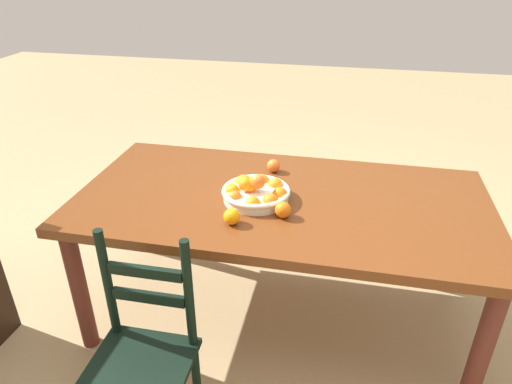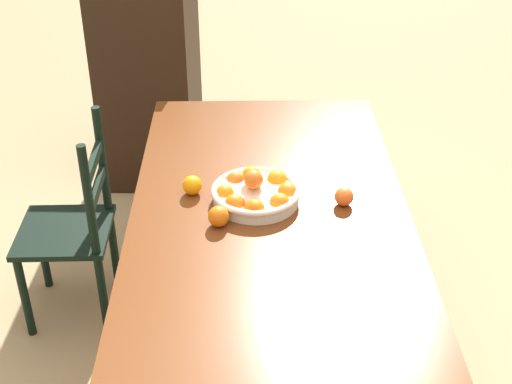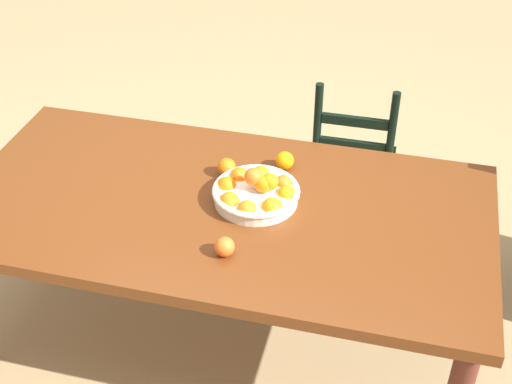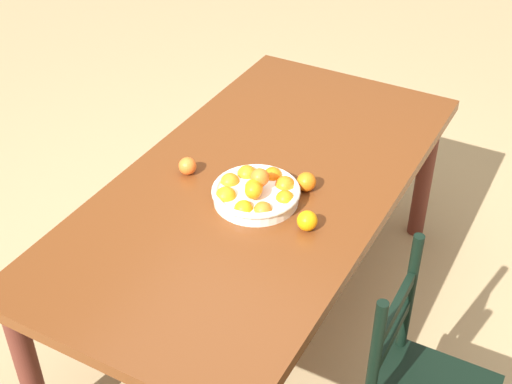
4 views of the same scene
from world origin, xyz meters
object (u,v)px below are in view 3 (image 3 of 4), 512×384
Objects in this scene: fruit_bowl at (256,192)px; orange_loose_1 at (225,247)px; orange_loose_2 at (227,167)px; dining_table at (223,221)px; chair_near_window at (352,168)px; orange_loose_0 at (285,161)px.

fruit_bowl reaches higher than orange_loose_1.
orange_loose_1 is 0.47m from orange_loose_2.
orange_loose_1 is at bearing -72.06° from dining_table.
orange_loose_2 is (-0.12, 0.45, 0.00)m from orange_loose_1.
chair_near_window reaches higher than orange_loose_2.
orange_loose_0 reaches higher than orange_loose_1.
orange_loose_2 is at bearing 101.02° from dining_table.
chair_near_window is 1.18m from orange_loose_1.
chair_near_window is 13.25× the size of orange_loose_1.
orange_loose_0 is (0.17, 0.28, 0.12)m from dining_table.
orange_loose_1 is at bearing -95.13° from fruit_bowl.
dining_table is 0.22m from orange_loose_2.
orange_loose_2 is at bearing -153.96° from orange_loose_0.
fruit_bowl is 4.45× the size of orange_loose_2.
orange_loose_2 is (-0.15, 0.13, -0.00)m from fruit_bowl.
orange_loose_0 is at bearing 26.04° from orange_loose_2.
dining_table is 0.31m from orange_loose_1.
chair_near_window is at bearing 73.96° from orange_loose_1.
fruit_bowl is 0.20m from orange_loose_2.
fruit_bowl is at bearing -41.46° from orange_loose_2.
orange_loose_0 is (0.06, 0.24, -0.00)m from fruit_bowl.
orange_loose_0 is at bearing 76.06° from fruit_bowl.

